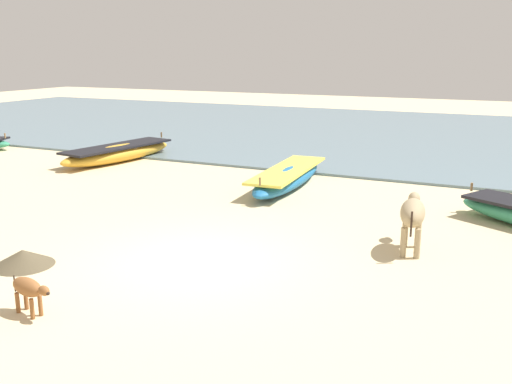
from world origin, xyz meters
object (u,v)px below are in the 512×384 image
(fishing_boat_2, at_px, (288,177))
(fishing_boat_4, at_px, (118,153))
(cow_adult_dun, at_px, (413,214))
(calf_far_brown, at_px, (29,289))

(fishing_boat_2, xyz_separation_m, fishing_boat_4, (-6.89, 1.08, 0.03))
(fishing_boat_4, height_order, cow_adult_dun, cow_adult_dun)
(fishing_boat_4, height_order, calf_far_brown, fishing_boat_4)
(fishing_boat_2, distance_m, calf_far_brown, 9.36)
(fishing_boat_4, relative_size, calf_far_brown, 5.73)
(fishing_boat_2, bearing_deg, calf_far_brown, -5.89)
(fishing_boat_4, bearing_deg, fishing_boat_2, -90.32)
(fishing_boat_4, distance_m, cow_adult_dun, 12.29)
(fishing_boat_2, height_order, cow_adult_dun, cow_adult_dun)
(fishing_boat_4, xyz_separation_m, cow_adult_dun, (11.13, -5.19, 0.44))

